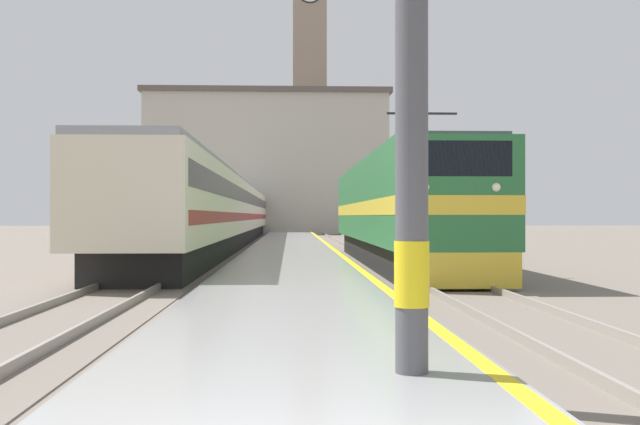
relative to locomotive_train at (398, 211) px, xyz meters
name	(u,v)px	position (x,y,z in m)	size (l,w,h in m)	color
ground_plane	(292,255)	(-3.71, 6.99, -1.90)	(200.00, 200.00, 0.00)	#70665B
platform	(292,258)	(-3.71, 1.99, -1.76)	(3.89, 140.00, 0.29)	#999999
rail_track_near	(390,260)	(0.00, 1.99, -1.87)	(2.84, 140.00, 0.16)	#70665B
rail_track_far	(191,261)	(-7.52, 1.99, -1.87)	(2.84, 140.00, 0.16)	#70665B
locomotive_train	(398,211)	(0.00, 0.00, 0.00)	(2.92, 19.70, 4.69)	black
passenger_train	(226,211)	(-7.52, 17.12, 0.09)	(2.92, 53.98, 3.68)	black
clock_tower	(309,80)	(-1.73, 53.72, 14.43)	(4.44, 4.44, 31.10)	gray
station_building	(268,164)	(-6.00, 47.04, 4.94)	(23.36, 9.63, 13.65)	#B7B2A3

